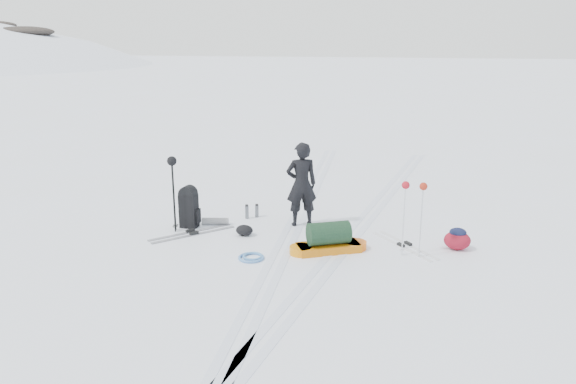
% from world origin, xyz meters
% --- Properties ---
extents(ground, '(200.00, 200.00, 0.00)m').
position_xyz_m(ground, '(0.00, 0.00, 0.00)').
color(ground, white).
rests_on(ground, ground).
extents(ski_tracks, '(3.38, 17.97, 0.01)m').
position_xyz_m(ski_tracks, '(0.61, 0.88, 0.00)').
color(ski_tracks, silver).
rests_on(ski_tracks, ground).
extents(skier, '(0.76, 0.65, 1.77)m').
position_xyz_m(skier, '(0.07, 0.96, 0.89)').
color(skier, black).
rests_on(skier, ground).
extents(pulk_sled, '(1.50, 1.06, 0.57)m').
position_xyz_m(pulk_sled, '(0.88, -0.39, 0.22)').
color(pulk_sled, '#C5680B').
rests_on(pulk_sled, ground).
extents(expedition_rucksack, '(0.93, 0.54, 0.89)m').
position_xyz_m(expedition_rucksack, '(-2.11, 0.31, 0.41)').
color(expedition_rucksack, black).
rests_on(expedition_rucksack, ground).
extents(ski_poles_black, '(0.19, 0.22, 1.56)m').
position_xyz_m(ski_poles_black, '(-2.35, -0.01, 1.28)').
color(ski_poles_black, black).
rests_on(ski_poles_black, ground).
extents(ski_poles_silver, '(0.44, 0.15, 1.39)m').
position_xyz_m(ski_poles_silver, '(2.37, -0.27, 1.16)').
color(ski_poles_silver, silver).
rests_on(ski_poles_silver, ground).
extents(touring_skis_grey, '(1.40, 1.50, 0.07)m').
position_xyz_m(touring_skis_grey, '(-1.95, -0.10, 0.01)').
color(touring_skis_grey, gray).
rests_on(touring_skis_grey, ground).
extents(touring_skis_white, '(1.31, 1.46, 0.06)m').
position_xyz_m(touring_skis_white, '(2.24, 0.21, 0.01)').
color(touring_skis_white, silver).
rests_on(touring_skis_white, ground).
extents(rope_coil, '(0.52, 0.52, 0.06)m').
position_xyz_m(rope_coil, '(-0.40, -1.07, 0.03)').
color(rope_coil, '#5187C5').
rests_on(rope_coil, ground).
extents(small_daypack, '(0.59, 0.52, 0.42)m').
position_xyz_m(small_daypack, '(3.20, 0.27, 0.20)').
color(small_daypack, maroon).
rests_on(small_daypack, ground).
extents(thermos_pair, '(0.26, 0.24, 0.31)m').
position_xyz_m(thermos_pair, '(-1.09, 1.19, 0.15)').
color(thermos_pair, slate).
rests_on(thermos_pair, ground).
extents(stuff_sack, '(0.36, 0.28, 0.22)m').
position_xyz_m(stuff_sack, '(-0.90, 0.06, 0.11)').
color(stuff_sack, black).
rests_on(stuff_sack, ground).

